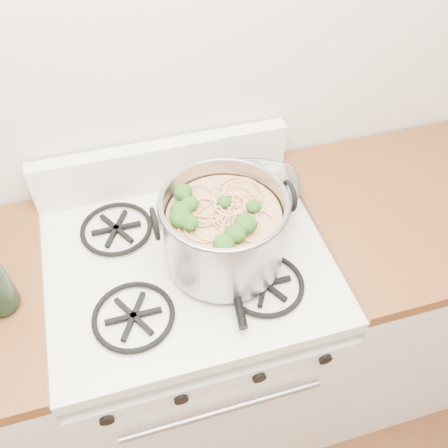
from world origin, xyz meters
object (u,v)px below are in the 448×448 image
gas_range (195,344)px  spatula (226,246)px  glass_bowl (257,197)px  stock_pot (224,230)px

gas_range → spatula: size_ratio=2.98×
gas_range → glass_bowl: glass_bowl is taller
gas_range → spatula: 0.51m
spatula → glass_bowl: 0.21m
spatula → glass_bowl: (0.14, 0.15, 0.00)m
gas_range → glass_bowl: (0.24, 0.14, 0.50)m
stock_pot → spatula: stock_pot is taller
glass_bowl → gas_range: bearing=-150.1°
stock_pot → glass_bowl: size_ratio=3.61×
gas_range → spatula: (0.11, -0.01, 0.50)m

